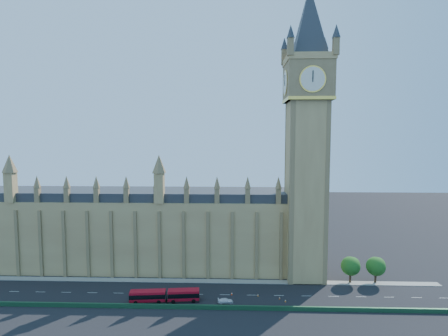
{
  "coord_description": "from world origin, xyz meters",
  "views": [
    {
      "loc": [
        15.09,
        -99.97,
        46.45
      ],
      "look_at": [
        11.38,
        10.0,
        36.95
      ],
      "focal_mm": 28.0,
      "sensor_mm": 36.0,
      "label": 1
    }
  ],
  "objects_px": {
    "car_silver": "(191,295)",
    "car_white": "(226,301)",
    "car_grey": "(188,299)",
    "red_bus": "(165,296)"
  },
  "relations": [
    {
      "from": "car_grey",
      "to": "car_silver",
      "type": "height_order",
      "value": "car_silver"
    },
    {
      "from": "car_silver",
      "to": "car_white",
      "type": "xyz_separation_m",
      "value": [
        10.32,
        -3.09,
        -0.11
      ]
    },
    {
      "from": "red_bus",
      "to": "car_grey",
      "type": "xyz_separation_m",
      "value": [
        6.47,
        0.48,
        -1.09
      ]
    },
    {
      "from": "car_grey",
      "to": "car_white",
      "type": "distance_m",
      "value": 10.84
    },
    {
      "from": "car_silver",
      "to": "car_white",
      "type": "relative_size",
      "value": 1.04
    },
    {
      "from": "car_grey",
      "to": "car_silver",
      "type": "bearing_deg",
      "value": -17.5
    },
    {
      "from": "red_bus",
      "to": "car_white",
      "type": "height_order",
      "value": "red_bus"
    },
    {
      "from": "car_silver",
      "to": "car_white",
      "type": "bearing_deg",
      "value": -107.8
    },
    {
      "from": "red_bus",
      "to": "car_grey",
      "type": "height_order",
      "value": "red_bus"
    },
    {
      "from": "car_grey",
      "to": "red_bus",
      "type": "bearing_deg",
      "value": 88.48
    }
  ]
}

